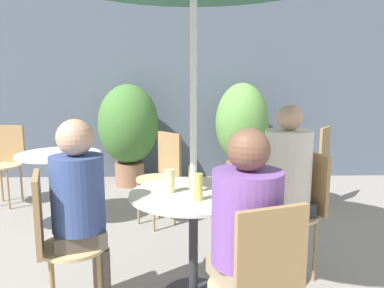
# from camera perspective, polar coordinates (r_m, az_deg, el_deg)

# --- Properties ---
(storefront_wall) EXTENTS (10.00, 0.06, 3.00)m
(storefront_wall) POSITION_cam_1_polar(r_m,az_deg,el_deg) (5.54, -1.36, 10.31)
(storefront_wall) COLOR #4C5666
(storefront_wall) RESTS_ON ground_plane
(cafe_table_near) EXTENTS (0.82, 0.82, 0.72)m
(cafe_table_near) POSITION_cam_1_polar(r_m,az_deg,el_deg) (2.47, 0.20, -10.78)
(cafe_table_near) COLOR #2D2D33
(cafe_table_near) RESTS_ON ground_plane
(cafe_table_far) EXTENTS (0.82, 0.82, 0.72)m
(cafe_table_far) POSITION_cam_1_polar(r_m,az_deg,el_deg) (3.98, -19.56, -3.52)
(cafe_table_far) COLOR #2D2D33
(cafe_table_far) RESTS_ON ground_plane
(bistro_chair_0) EXTENTS (0.43, 0.42, 0.92)m
(bistro_chair_0) POSITION_cam_1_polar(r_m,az_deg,el_deg) (2.33, -20.01, -12.81)
(bistro_chair_0) COLOR tan
(bistro_chair_0) RESTS_ON ground_plane
(bistro_chair_1) EXTENTS (0.42, 0.43, 0.92)m
(bistro_chair_1) POSITION_cam_1_polar(r_m,az_deg,el_deg) (1.78, 10.30, -19.66)
(bistro_chair_1) COLOR tan
(bistro_chair_1) RESTS_ON ground_plane
(bistro_chair_2) EXTENTS (0.43, 0.42, 0.92)m
(bistro_chair_2) POSITION_cam_1_polar(r_m,az_deg,el_deg) (2.86, 16.35, -8.48)
(bistro_chair_2) COLOR tan
(bistro_chair_2) RESTS_ON ground_plane
(bistro_chair_3) EXTENTS (0.39, 0.41, 0.92)m
(bistro_chair_3) POSITION_cam_1_polar(r_m,az_deg,el_deg) (4.86, -26.32, -1.75)
(bistro_chair_3) COLOR tan
(bistro_chair_3) RESTS_ON ground_plane
(bistro_chair_4) EXTENTS (0.45, 0.44, 0.92)m
(bistro_chair_4) POSITION_cam_1_polar(r_m,az_deg,el_deg) (4.53, 18.42, -2.00)
(bistro_chair_4) COLOR tan
(bistro_chair_4) RESTS_ON ground_plane
(bistro_chair_5) EXTENTS (0.45, 0.45, 0.92)m
(bistro_chair_5) POSITION_cam_1_polar(r_m,az_deg,el_deg) (3.76, -4.44, -3.82)
(bistro_chair_5) COLOR tan
(bistro_chair_5) RESTS_ON ground_plane
(seated_person_0) EXTENTS (0.36, 0.34, 1.21)m
(seated_person_0) POSITION_cam_1_polar(r_m,az_deg,el_deg) (2.28, -16.60, -8.30)
(seated_person_0) COLOR brown
(seated_person_0) RESTS_ON ground_plane
(seated_person_1) EXTENTS (0.37, 0.39, 1.22)m
(seated_person_1) POSITION_cam_1_polar(r_m,az_deg,el_deg) (1.82, 8.08, -12.85)
(seated_person_1) COLOR gray
(seated_person_1) RESTS_ON ground_plane
(seated_person_2) EXTENTS (0.39, 0.37, 1.26)m
(seated_person_2) POSITION_cam_1_polar(r_m,az_deg,el_deg) (2.72, 14.09, -4.93)
(seated_person_2) COLOR #2D2D33
(seated_person_2) RESTS_ON ground_plane
(beer_glass_0) EXTENTS (0.06, 0.06, 0.16)m
(beer_glass_0) POSITION_cam_1_polar(r_m,az_deg,el_deg) (2.25, 0.93, -6.56)
(beer_glass_0) COLOR #DBC65B
(beer_glass_0) RESTS_ON cafe_table_near
(beer_glass_1) EXTENTS (0.06, 0.06, 0.14)m
(beer_glass_1) POSITION_cam_1_polar(r_m,az_deg,el_deg) (2.38, 3.87, -5.94)
(beer_glass_1) COLOR #DBC65B
(beer_glass_1) RESTS_ON cafe_table_near
(beer_glass_2) EXTENTS (0.06, 0.06, 0.14)m
(beer_glass_2) POSITION_cam_1_polar(r_m,az_deg,el_deg) (2.55, 0.09, -4.87)
(beer_glass_2) COLOR #B28433
(beer_glass_2) RESTS_ON cafe_table_near
(beer_glass_3) EXTENTS (0.07, 0.07, 0.15)m
(beer_glass_3) POSITION_cam_1_polar(r_m,az_deg,el_deg) (2.41, -3.46, -5.65)
(beer_glass_3) COLOR beige
(beer_glass_3) RESTS_ON cafe_table_near
(potted_plant_0) EXTENTS (0.82, 0.82, 1.39)m
(potted_plant_0) POSITION_cam_1_polar(r_m,az_deg,el_deg) (5.17, -9.65, 2.53)
(potted_plant_0) COLOR #93664C
(potted_plant_0) RESTS_ON ground_plane
(potted_plant_1) EXTENTS (0.73, 0.73, 1.41)m
(potted_plant_1) POSITION_cam_1_polar(r_m,az_deg,el_deg) (5.18, 7.61, 2.51)
(potted_plant_1) COLOR #93664C
(potted_plant_1) RESTS_ON ground_plane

